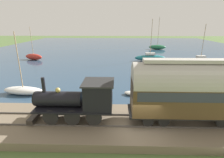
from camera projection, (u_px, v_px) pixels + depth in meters
name	position (u px, v px, depth m)	size (l,w,h in m)	color
ground_plane	(140.00, 136.00, 12.26)	(200.00, 200.00, 0.00)	#516B38
harbor_water	(122.00, 49.00, 54.17)	(80.00, 80.00, 0.01)	#2D4760
rail_embankment	(138.00, 124.00, 13.08)	(5.57, 56.00, 0.70)	#756651
steam_locomotive	(82.00, 98.00, 12.56)	(2.25, 6.12, 3.21)	black
passenger_coach	(192.00, 89.00, 12.09)	(2.50, 8.69, 4.58)	black
sailboat_teal	(150.00, 57.00, 36.47)	(1.87, 6.45, 8.35)	#1E707A
sailboat_green	(157.00, 47.00, 52.45)	(2.10, 5.08, 9.23)	#236B42
sailboat_red	(34.00, 57.00, 37.49)	(2.45, 4.40, 6.82)	#B72D23
sailboat_white	(23.00, 90.00, 19.31)	(2.09, 4.78, 6.74)	white
sailboat_black	(201.00, 60.00, 35.14)	(2.17, 5.76, 7.40)	black
rowboat_far_out	(133.00, 93.00, 19.13)	(1.45, 2.13, 0.39)	silver
rowboat_mid_harbor	(169.00, 81.00, 23.00)	(2.13, 2.13, 0.44)	silver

